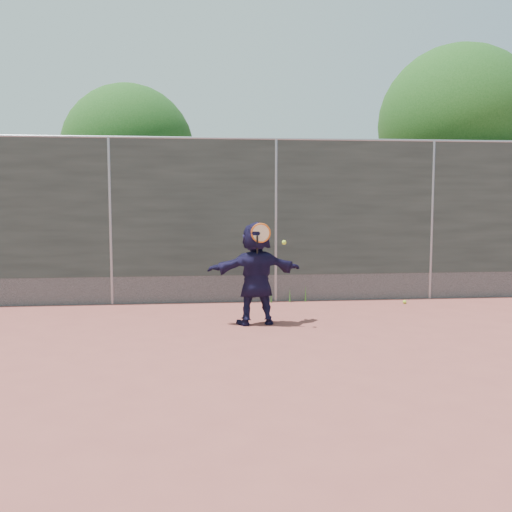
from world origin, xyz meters
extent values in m
plane|color=#9E4C42|center=(0.00, 0.00, 0.00)|extent=(80.00, 80.00, 0.00)
imported|color=#151233|center=(-0.57, 1.57, 0.78)|extent=(1.50, 0.63, 1.56)
sphere|color=#B0DD31|center=(2.31, 2.99, 0.03)|extent=(0.07, 0.07, 0.07)
cube|color=#38423D|center=(0.00, 3.50, 1.75)|extent=(20.00, 0.04, 2.50)
cube|color=slate|center=(0.00, 3.50, 0.25)|extent=(20.00, 0.03, 0.50)
cylinder|color=gray|center=(0.00, 3.50, 3.00)|extent=(20.00, 0.05, 0.05)
cylinder|color=gray|center=(-3.00, 3.50, 1.50)|extent=(0.06, 0.06, 3.00)
cylinder|color=gray|center=(0.00, 3.50, 1.50)|extent=(0.06, 0.06, 3.00)
cylinder|color=gray|center=(3.00, 3.50, 1.50)|extent=(0.06, 0.06, 3.00)
torus|color=#C85412|center=(-0.52, 1.37, 1.40)|extent=(0.29, 0.06, 0.29)
cylinder|color=beige|center=(-0.52, 1.37, 1.40)|extent=(0.25, 0.03, 0.25)
cylinder|color=black|center=(-0.57, 1.39, 1.20)|extent=(0.04, 0.13, 0.33)
sphere|color=#B0DD31|center=(-0.19, 1.28, 1.27)|extent=(0.07, 0.07, 0.07)
cylinder|color=#382314|center=(4.50, 5.70, 1.30)|extent=(0.28, 0.28, 2.60)
sphere|color=#23561C|center=(4.50, 5.70, 3.59)|extent=(3.60, 3.60, 3.60)
sphere|color=#23561C|center=(5.22, 5.90, 3.23)|extent=(2.52, 2.52, 2.52)
cylinder|color=#382314|center=(-3.00, 6.50, 1.10)|extent=(0.28, 0.28, 2.20)
sphere|color=#23561C|center=(-3.00, 6.50, 3.03)|extent=(3.00, 3.00, 3.00)
sphere|color=#23561C|center=(-2.40, 6.70, 2.73)|extent=(2.10, 2.10, 2.10)
cone|color=#387226|center=(0.25, 3.38, 0.13)|extent=(0.03, 0.03, 0.26)
cone|color=#387226|center=(0.55, 3.40, 0.15)|extent=(0.03, 0.03, 0.30)
cone|color=#387226|center=(-0.10, 3.36, 0.11)|extent=(0.03, 0.03, 0.22)
camera|label=1|loc=(-1.47, -6.96, 1.87)|focal=40.00mm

